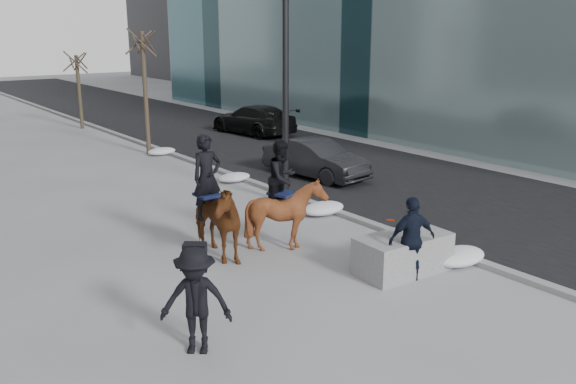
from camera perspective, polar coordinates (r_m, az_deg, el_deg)
ground at (r=12.98m, az=3.21°, el=-7.52°), size 120.00×120.00×0.00m
road at (r=24.67m, az=0.71°, el=3.47°), size 8.00×90.00×0.01m
curb at (r=22.49m, az=-7.39°, el=2.34°), size 0.25×90.00×0.12m
planter at (r=13.07m, az=10.70°, el=-5.70°), size 2.07×1.12×0.81m
car_near at (r=20.88m, az=2.58°, el=3.14°), size 1.87×4.13×1.31m
car_far at (r=29.65m, az=-3.27°, el=6.79°), size 2.47×5.02×1.40m
tree_near at (r=25.24m, az=-13.23°, el=9.54°), size 1.20×1.20×5.40m
tree_far at (r=32.78m, az=-18.97°, el=9.16°), size 1.20×1.20×4.07m
mounted_left at (r=13.54m, az=-7.21°, el=-2.00°), size 0.99×2.15×2.77m
mounted_right at (r=13.98m, az=-0.25°, el=-1.37°), size 1.70×1.82×2.54m
feeder at (r=12.53m, az=11.51°, el=-4.35°), size 1.11×1.00×1.75m
camera_crew at (r=9.75m, az=-8.62°, el=-9.98°), size 1.29×1.22×1.75m
lamppost at (r=17.18m, az=0.16°, el=15.14°), size 0.25×2.21×9.09m
snow_piles at (r=17.93m, az=0.33°, el=-0.49°), size 1.37×15.53×0.35m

